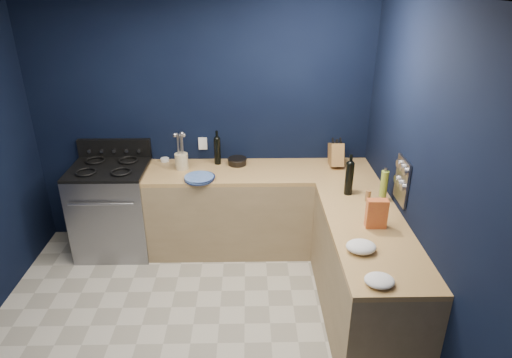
{
  "coord_description": "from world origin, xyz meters",
  "views": [
    {
      "loc": [
        0.48,
        -2.76,
        2.72
      ],
      "look_at": [
        0.55,
        1.0,
        1.0
      ],
      "focal_mm": 31.59,
      "sensor_mm": 36.0,
      "label": 1
    }
  ],
  "objects_px": {
    "gas_range": "(114,210)",
    "utensil_crock": "(182,161)",
    "plate_stack": "(199,178)",
    "knife_block": "(336,155)",
    "crouton_bag": "(377,214)"
  },
  "relations": [
    {
      "from": "plate_stack",
      "to": "knife_block",
      "type": "xyz_separation_m",
      "value": [
        1.38,
        0.34,
        0.1
      ]
    },
    {
      "from": "plate_stack",
      "to": "crouton_bag",
      "type": "xyz_separation_m",
      "value": [
        1.47,
        -0.92,
        0.1
      ]
    },
    {
      "from": "plate_stack",
      "to": "knife_block",
      "type": "bearing_deg",
      "value": 13.66
    },
    {
      "from": "plate_stack",
      "to": "utensil_crock",
      "type": "xyz_separation_m",
      "value": [
        -0.2,
        0.27,
        0.06
      ]
    },
    {
      "from": "plate_stack",
      "to": "knife_block",
      "type": "height_order",
      "value": "knife_block"
    },
    {
      "from": "plate_stack",
      "to": "knife_block",
      "type": "distance_m",
      "value": 1.42
    },
    {
      "from": "knife_block",
      "to": "crouton_bag",
      "type": "bearing_deg",
      "value": -86.3
    },
    {
      "from": "gas_range",
      "to": "utensil_crock",
      "type": "relative_size",
      "value": 5.56
    },
    {
      "from": "utensil_crock",
      "to": "gas_range",
      "type": "bearing_deg",
      "value": -175.04
    },
    {
      "from": "gas_range",
      "to": "utensil_crock",
      "type": "height_order",
      "value": "utensil_crock"
    },
    {
      "from": "plate_stack",
      "to": "crouton_bag",
      "type": "relative_size",
      "value": 1.2
    },
    {
      "from": "utensil_crock",
      "to": "plate_stack",
      "type": "bearing_deg",
      "value": -53.47
    },
    {
      "from": "gas_range",
      "to": "utensil_crock",
      "type": "distance_m",
      "value": 0.9
    },
    {
      "from": "knife_block",
      "to": "gas_range",
      "type": "bearing_deg",
      "value": -177.36
    },
    {
      "from": "gas_range",
      "to": "plate_stack",
      "type": "bearing_deg",
      "value": -12.62
    }
  ]
}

